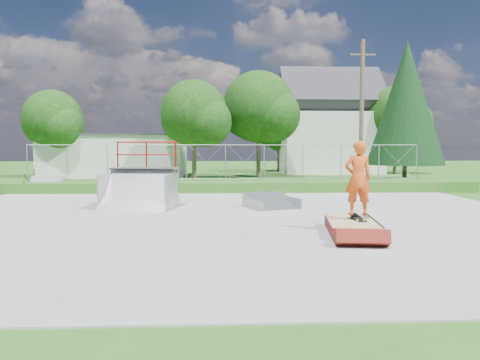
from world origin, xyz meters
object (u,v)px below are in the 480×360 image
object	(u,v)px
grind_box	(351,227)
flat_bank_ramp	(272,202)
quarter_pipe	(138,176)
skater	(358,181)

from	to	relation	value
grind_box	flat_bank_ramp	xyz separation A→B (m)	(-1.43, 4.91, 0.07)
grind_box	quarter_pipe	size ratio (longest dim) A/B	1.06
grind_box	flat_bank_ramp	distance (m)	5.11
flat_bank_ramp	skater	xyz separation A→B (m)	(1.58, -4.92, 1.08)
grind_box	skater	xyz separation A→B (m)	(0.15, -0.02, 1.14)
quarter_pipe	flat_bank_ramp	world-z (taller)	quarter_pipe
quarter_pipe	flat_bank_ramp	xyz separation A→B (m)	(4.66, 0.05, -0.94)
skater	quarter_pipe	bearing A→B (deg)	-36.03
quarter_pipe	skater	world-z (taller)	quarter_pipe
flat_bank_ramp	quarter_pipe	bearing A→B (deg)	160.23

